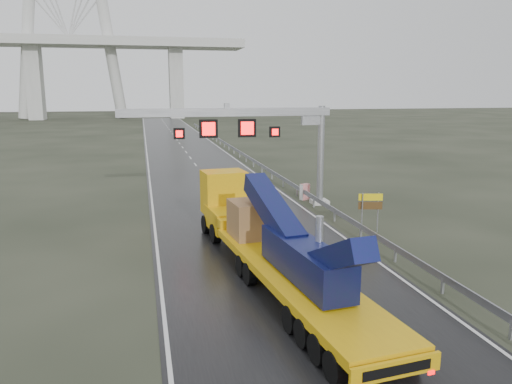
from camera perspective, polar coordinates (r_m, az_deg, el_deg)
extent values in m
plane|color=#252B1E|center=(19.08, 6.20, -14.20)|extent=(400.00, 400.00, 0.00)
cube|color=black|center=(57.11, -6.94, 3.12)|extent=(11.00, 200.00, 0.02)
cube|color=#B9BAB5|center=(37.37, 7.26, -1.11)|extent=(1.20, 1.20, 0.30)
cylinder|color=gray|center=(36.77, 7.40, 4.14)|extent=(0.48, 0.48, 7.20)
cube|color=gray|center=(34.73, -3.35, 9.09)|extent=(14.80, 0.55, 0.55)
cube|color=gray|center=(36.26, 6.31, 8.35)|extent=(1.40, 0.35, 0.90)
cube|color=gray|center=(34.71, -3.36, 9.83)|extent=(0.35, 0.35, 0.35)
cube|color=black|center=(34.55, -5.46, 7.21)|extent=(1.25, 0.25, 1.25)
cube|color=#FF0C0C|center=(34.41, -5.43, 7.20)|extent=(0.90, 0.02, 0.90)
cube|color=black|center=(35.00, -1.03, 7.32)|extent=(1.25, 0.25, 1.25)
cube|color=#FF0C0C|center=(34.86, -0.99, 7.30)|extent=(0.90, 0.02, 0.90)
cube|color=black|center=(34.37, -8.78, 6.61)|extent=(0.75, 0.25, 0.75)
cube|color=#FF0C0C|center=(34.23, -8.76, 6.59)|extent=(0.54, 0.02, 0.54)
cube|color=black|center=(35.48, 2.15, 6.88)|extent=(0.75, 0.25, 0.75)
cube|color=#FF0C0C|center=(35.35, 2.21, 6.87)|extent=(0.54, 0.02, 0.54)
cube|color=#B9BAB5|center=(158.95, -23.95, 11.35)|extent=(4.00, 6.00, 21.00)
cube|color=#B9BAB5|center=(156.60, -9.12, 12.19)|extent=(4.00, 6.00, 21.00)
cube|color=#D49B0B|center=(20.32, 4.38, -9.36)|extent=(4.19, 13.92, 0.34)
cube|color=#D49B0B|center=(14.87, 15.70, -18.90)|extent=(2.84, 0.42, 0.54)
cube|color=black|center=(14.82, 15.86, -19.02)|extent=(2.14, 0.25, 0.29)
cube|color=#FF0505|center=(15.58, 19.40, -18.90)|extent=(0.22, 0.06, 0.12)
cube|color=#D49B0B|center=(26.69, -1.77, -3.34)|extent=(2.66, 1.44, 0.49)
cube|color=#D49B0B|center=(28.20, -2.71, -3.04)|extent=(2.84, 3.19, 1.18)
cube|color=#D49B0B|center=(29.59, -3.69, -0.03)|extent=(2.64, 2.21, 2.55)
cube|color=black|center=(30.48, -4.19, 0.87)|extent=(2.24, 0.29, 1.18)
cube|color=#111E4F|center=(19.17, 5.59, -7.73)|extent=(1.99, 5.99, 1.37)
cube|color=#111E4F|center=(21.87, 1.93, -2.04)|extent=(1.55, 5.47, 2.50)
cube|color=#111E4F|center=(16.81, 9.13, -7.44)|extent=(1.29, 3.95, 2.37)
cylinder|color=gray|center=(19.14, 7.25, -5.03)|extent=(0.32, 0.32, 1.57)
cube|color=#966943|center=(24.54, -0.29, -3.07)|extent=(2.37, 2.37, 1.76)
cylinder|color=black|center=(16.95, 10.48, -15.98)|extent=(2.93, 1.28, 0.98)
cylinder|color=black|center=(22.64, 1.89, -8.56)|extent=(2.93, 1.28, 0.98)
cylinder|color=black|center=(29.82, -3.54, -3.51)|extent=(2.74, 1.35, 1.08)
cylinder|color=gray|center=(29.83, 12.02, -2.42)|extent=(0.08, 0.08, 2.41)
cylinder|color=gray|center=(30.26, 13.75, -2.30)|extent=(0.08, 0.08, 2.41)
cube|color=yellow|center=(29.83, 12.97, -0.57)|extent=(1.39, 0.36, 0.40)
cube|color=#4E3416|center=(29.94, 12.93, -1.52)|extent=(1.39, 0.36, 0.45)
cube|color=red|center=(38.58, 5.59, 0.03)|extent=(0.82, 0.64, 1.22)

